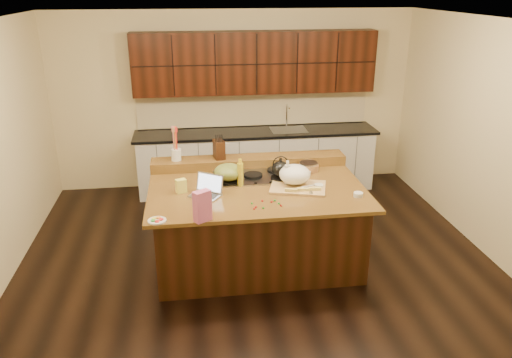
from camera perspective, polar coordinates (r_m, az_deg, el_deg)
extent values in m
cube|color=black|center=(5.99, 0.07, -9.15)|extent=(5.50, 5.00, 0.01)
cube|color=silver|center=(5.16, 0.08, 17.67)|extent=(5.50, 5.00, 0.01)
cube|color=beige|center=(7.83, -2.48, 8.96)|extent=(5.50, 0.01, 2.70)
cube|color=beige|center=(3.19, 6.40, -10.94)|extent=(5.50, 0.01, 2.70)
cube|color=beige|center=(6.40, 25.38, 3.99)|extent=(0.01, 5.00, 2.70)
cube|color=black|center=(5.78, 0.07, -5.35)|extent=(2.22, 1.42, 0.88)
cube|color=black|center=(5.58, 0.07, -1.14)|extent=(2.40, 1.60, 0.04)
cube|color=black|center=(6.20, -0.82, 2.02)|extent=(2.40, 0.30, 0.12)
cube|color=gray|center=(5.85, -0.33, 0.21)|extent=(0.92, 0.52, 0.02)
cylinder|color=black|center=(5.93, -3.37, 0.72)|extent=(0.22, 0.22, 0.03)
cylinder|color=black|center=(6.01, 2.34, 1.00)|extent=(0.22, 0.22, 0.03)
cylinder|color=black|center=(5.69, -3.16, -0.20)|extent=(0.22, 0.22, 0.03)
cylinder|color=black|center=(5.77, 2.79, 0.10)|extent=(0.22, 0.22, 0.03)
cylinder|color=black|center=(5.84, -0.33, 0.41)|extent=(0.22, 0.22, 0.03)
cube|color=silver|center=(7.79, 0.06, 2.03)|extent=(3.60, 0.62, 0.90)
cube|color=black|center=(7.65, 0.06, 5.35)|extent=(3.70, 0.66, 0.04)
cube|color=gray|center=(7.72, 3.75, 5.59)|extent=(0.55, 0.42, 0.01)
cylinder|color=gray|center=(7.85, 3.52, 7.24)|extent=(0.02, 0.02, 0.36)
cube|color=black|center=(7.57, -0.10, 13.17)|extent=(3.60, 0.34, 0.90)
cube|color=beige|center=(7.87, -0.25, 7.93)|extent=(3.60, 0.03, 0.50)
ellipsoid|color=black|center=(5.73, 2.81, 1.13)|extent=(0.27, 0.27, 0.19)
ellipsoid|color=#5F6D2B|center=(5.65, -3.18, 0.81)|extent=(0.41, 0.41, 0.18)
cube|color=#B7B7BC|center=(5.37, -5.83, -1.90)|extent=(0.38, 0.35, 0.01)
cube|color=black|center=(5.37, -5.83, -1.81)|extent=(0.29, 0.25, 0.00)
cube|color=#B7B7BC|center=(5.41, -5.30, -0.42)|extent=(0.30, 0.22, 0.20)
cube|color=silver|center=(5.41, -5.33, -0.44)|extent=(0.27, 0.19, 0.17)
cylinder|color=gold|center=(5.57, -1.81, 0.50)|extent=(0.08, 0.08, 0.27)
cylinder|color=silver|center=(5.58, 3.60, 0.39)|extent=(0.08, 0.08, 0.25)
cube|color=tan|center=(5.56, 4.82, -0.95)|extent=(0.70, 0.59, 0.03)
ellipsoid|color=white|center=(5.59, 4.45, 0.53)|extent=(0.35, 0.35, 0.22)
cube|color=#EDD872|center=(5.40, 4.02, -1.28)|extent=(0.13, 0.04, 0.04)
cube|color=#EDD872|center=(5.42, 5.38, -1.21)|extent=(0.13, 0.04, 0.04)
cube|color=#EDD872|center=(5.45, 6.72, -1.13)|extent=(0.13, 0.04, 0.04)
cylinder|color=gray|center=(5.56, 6.20, -0.77)|extent=(0.23, 0.09, 0.01)
cylinder|color=white|center=(5.44, 11.61, -1.75)|extent=(0.10, 0.10, 0.04)
cylinder|color=white|center=(5.59, 7.19, -0.83)|extent=(0.13, 0.13, 0.04)
cylinder|color=white|center=(5.95, 5.79, 0.65)|extent=(0.11, 0.11, 0.04)
cylinder|color=#996B3F|center=(6.08, 6.03, 1.33)|extent=(0.24, 0.24, 0.09)
cone|color=silver|center=(5.38, 6.33, -1.55)|extent=(0.10, 0.10, 0.07)
cube|color=#D3639A|center=(4.77, -6.16, -3.09)|extent=(0.19, 0.16, 0.31)
cylinder|color=white|center=(4.89, -11.24, -4.68)|extent=(0.20, 0.20, 0.01)
cube|color=#EDE553|center=(5.48, -8.55, -0.79)|extent=(0.13, 0.11, 0.15)
cylinder|color=white|center=(6.12, -9.11, 2.76)|extent=(0.15, 0.15, 0.14)
cube|color=black|center=(6.12, -4.25, 3.39)|extent=(0.15, 0.20, 0.23)
ellipsoid|color=red|center=(5.21, 0.72, -2.51)|extent=(0.02, 0.02, 0.02)
ellipsoid|color=#198C26|center=(5.23, 2.18, -2.45)|extent=(0.02, 0.02, 0.02)
ellipsoid|color=red|center=(5.07, -0.01, -3.21)|extent=(0.02, 0.02, 0.02)
ellipsoid|color=#198C26|center=(5.16, 2.63, -2.81)|extent=(0.02, 0.02, 0.02)
ellipsoid|color=red|center=(5.11, 2.87, -3.05)|extent=(0.02, 0.02, 0.02)
ellipsoid|color=#198C26|center=(5.05, 0.84, -3.32)|extent=(0.02, 0.02, 0.02)
ellipsoid|color=red|center=(5.04, -0.19, -3.41)|extent=(0.02, 0.02, 0.02)
ellipsoid|color=#198C26|center=(5.16, -0.48, -2.79)|extent=(0.02, 0.02, 0.02)
ellipsoid|color=red|center=(5.19, 1.79, -2.62)|extent=(0.02, 0.02, 0.02)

